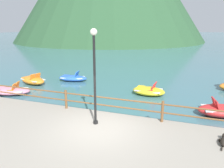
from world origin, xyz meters
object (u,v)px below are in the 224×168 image
at_px(dog_resting, 224,141).
at_px(pedal_boat_4, 10,91).
at_px(lamp_post, 94,69).
at_px(pedal_boat_2, 73,78).
at_px(pedal_boat_3, 222,110).
at_px(pedal_boat_5, 33,80).
at_px(pedal_boat_0, 148,91).

height_order(dog_resting, pedal_boat_4, pedal_boat_4).
bearing_deg(lamp_post, pedal_boat_2, 125.54).
bearing_deg(pedal_boat_2, pedal_boat_3, -19.60).
bearing_deg(pedal_boat_5, pedal_boat_2, 37.30).
bearing_deg(pedal_boat_3, lamp_post, -145.18).
relative_size(lamp_post, pedal_boat_0, 1.80).
relative_size(pedal_boat_2, pedal_boat_3, 0.97).
bearing_deg(pedal_boat_5, pedal_boat_3, -8.38).
bearing_deg(pedal_boat_4, pedal_boat_2, 64.93).
height_order(lamp_post, pedal_boat_5, lamp_post).
distance_m(pedal_boat_2, pedal_boat_5, 3.09).
relative_size(pedal_boat_0, pedal_boat_5, 0.86).
distance_m(dog_resting, pedal_boat_3, 3.70).
xyz_separation_m(dog_resting, pedal_boat_4, (-12.48, 2.95, -0.28)).
xyz_separation_m(pedal_boat_3, pedal_boat_4, (-12.84, -0.73, -0.07)).
distance_m(pedal_boat_3, pedal_boat_5, 13.32).
distance_m(lamp_post, pedal_boat_4, 8.47).
distance_m(dog_resting, pedal_boat_2, 12.79).
distance_m(pedal_boat_3, pedal_boat_4, 12.87).
xyz_separation_m(dog_resting, pedal_boat_0, (-3.79, 5.92, -0.25)).
distance_m(dog_resting, pedal_boat_0, 7.04).
height_order(dog_resting, pedal_boat_0, pedal_boat_0).
distance_m(lamp_post, pedal_boat_2, 9.60).
xyz_separation_m(lamp_post, pedal_boat_5, (-7.84, 5.65, -2.50)).
xyz_separation_m(pedal_boat_2, pedal_boat_5, (-2.46, -1.88, 0.05)).
xyz_separation_m(lamp_post, dog_resting, (4.98, 0.03, -2.28)).
height_order(pedal_boat_0, pedal_boat_3, pedal_boat_3).
bearing_deg(pedal_boat_3, dog_resting, -95.63).
height_order(lamp_post, pedal_boat_3, lamp_post).
distance_m(lamp_post, dog_resting, 5.47).
height_order(dog_resting, pedal_boat_2, pedal_boat_2).
bearing_deg(dog_resting, pedal_boat_5, 156.33).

